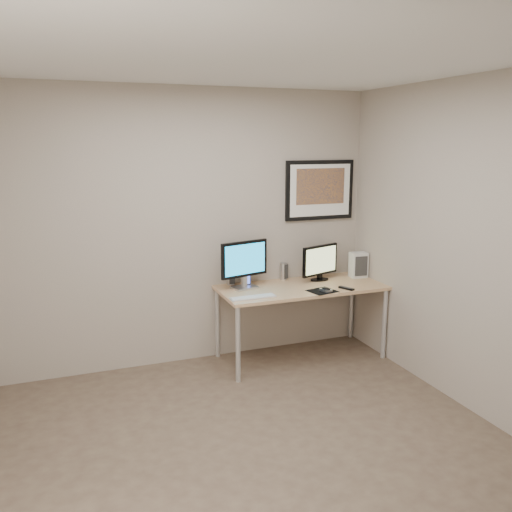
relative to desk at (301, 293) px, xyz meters
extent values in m
plane|color=#4D3C30|center=(-1.00, -1.35, -0.66)|extent=(3.60, 3.60, 0.00)
plane|color=white|center=(-1.00, -1.35, 1.94)|extent=(3.60, 3.60, 0.00)
plane|color=gray|center=(-1.00, 0.35, 0.64)|extent=(3.60, 0.00, 3.60)
plane|color=gray|center=(0.80, -1.35, 0.64)|extent=(0.00, 3.40, 3.40)
cube|color=tan|center=(0.00, 0.00, 0.05)|extent=(1.60, 0.70, 0.03)
cylinder|color=silver|center=(-0.76, -0.31, -0.31)|extent=(0.04, 0.04, 0.70)
cylinder|color=silver|center=(-0.76, 0.31, -0.31)|extent=(0.04, 0.04, 0.70)
cylinder|color=silver|center=(0.76, -0.31, -0.31)|extent=(0.04, 0.04, 0.70)
cylinder|color=silver|center=(0.76, 0.31, -0.31)|extent=(0.04, 0.04, 0.70)
cube|color=black|center=(0.35, 0.33, 0.96)|extent=(0.75, 0.03, 0.60)
cube|color=white|center=(0.35, 0.32, 0.96)|extent=(0.67, 0.00, 0.52)
cube|color=orange|center=(0.35, 0.31, 1.00)|extent=(0.54, 0.00, 0.36)
cube|color=#B5B5BA|center=(-0.54, 0.13, 0.07)|extent=(0.27, 0.21, 0.02)
cube|color=#B5B5BA|center=(-0.54, 0.13, 0.13)|extent=(0.05, 0.05, 0.10)
cube|color=black|center=(-0.54, 0.13, 0.35)|extent=(0.49, 0.15, 0.34)
cube|color=#0F7AA7|center=(-0.54, 0.11, 0.35)|extent=(0.44, 0.11, 0.29)
cube|color=black|center=(0.27, 0.14, 0.07)|extent=(0.22, 0.16, 0.02)
cube|color=black|center=(0.27, 0.14, 0.10)|extent=(0.05, 0.05, 0.04)
cube|color=black|center=(0.27, 0.14, 0.28)|extent=(0.45, 0.17, 0.30)
cube|color=#979F68|center=(0.27, 0.12, 0.28)|extent=(0.40, 0.14, 0.26)
cylinder|color=#B5B5BA|center=(-0.62, 0.30, 0.16)|extent=(0.07, 0.07, 0.18)
cylinder|color=#B5B5BA|center=(-0.05, 0.30, 0.15)|extent=(0.09, 0.09, 0.17)
cube|color=black|center=(-0.49, 0.18, 0.13)|extent=(0.07, 0.07, 0.13)
cube|color=silver|center=(-0.58, -0.21, 0.07)|extent=(0.42, 0.12, 0.01)
cube|color=black|center=(0.11, -0.23, 0.07)|extent=(0.28, 0.26, 0.00)
ellipsoid|color=black|center=(0.13, -0.25, 0.09)|extent=(0.08, 0.12, 0.04)
cube|color=black|center=(0.35, -0.25, 0.08)|extent=(0.10, 0.16, 0.02)
cube|color=silver|center=(0.71, 0.12, 0.20)|extent=(0.18, 0.14, 0.26)
camera|label=1|loc=(-2.23, -4.57, 1.44)|focal=38.00mm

